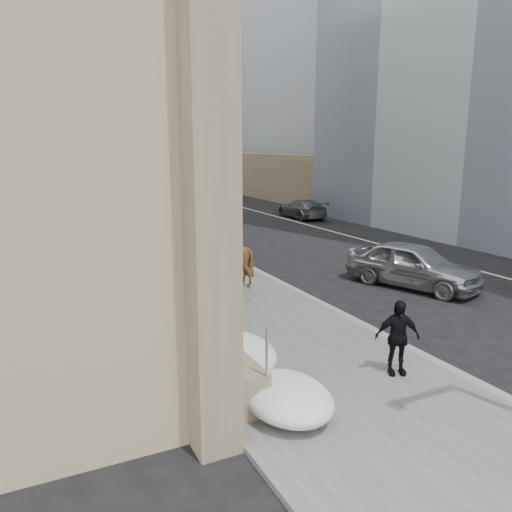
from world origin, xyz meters
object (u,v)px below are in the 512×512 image
at_px(pedestrian, 397,337).
at_px(car_grey, 302,209).
at_px(mounted_horse_left, 162,261).
at_px(mounted_horse_right, 222,255).
at_px(car_silver, 413,265).

xyz_separation_m(pedestrian, car_grey, (10.28, 20.99, -0.28)).
xyz_separation_m(mounted_horse_left, car_grey, (13.13, 13.48, -0.60)).
bearing_deg(car_grey, mounted_horse_right, 51.49).
height_order(mounted_horse_right, car_grey, mounted_horse_right).
relative_size(pedestrian, car_grey, 0.37).
distance_m(mounted_horse_right, pedestrian, 7.80).
bearing_deg(pedestrian, car_silver, 66.38).
height_order(mounted_horse_right, pedestrian, mounted_horse_right).
distance_m(mounted_horse_left, car_grey, 18.83).
height_order(mounted_horse_right, car_silver, mounted_horse_right).
bearing_deg(mounted_horse_right, pedestrian, 82.01).
bearing_deg(mounted_horse_left, car_grey, -138.73).
xyz_separation_m(car_silver, car_grey, (5.08, 15.86, -0.15)).
bearing_deg(car_grey, pedestrian, 65.16).
xyz_separation_m(mounted_horse_left, car_silver, (8.05, -2.37, -0.45)).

